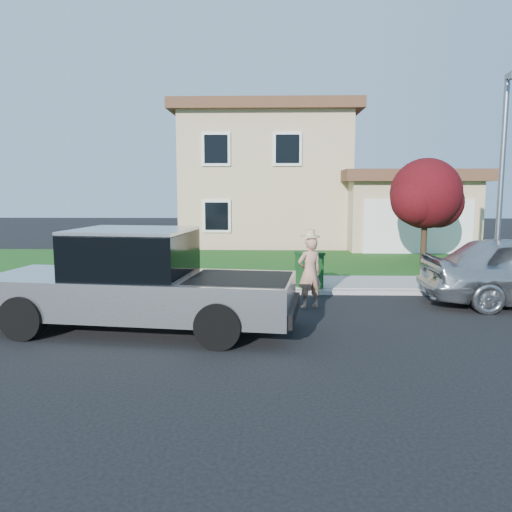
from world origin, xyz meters
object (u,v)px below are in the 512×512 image
(trash_bin, at_px, (309,269))
(street_lamp, at_px, (502,173))
(woman, at_px, (310,271))
(ornamental_tree, at_px, (427,197))
(pickup_truck, at_px, (140,283))

(trash_bin, height_order, street_lamp, street_lamp)
(woman, height_order, trash_bin, woman)
(woman, distance_m, ornamental_tree, 8.08)
(ornamental_tree, relative_size, street_lamp, 0.68)
(ornamental_tree, xyz_separation_m, street_lamp, (0.30, -5.09, 0.67))
(trash_bin, relative_size, street_lamp, 0.17)
(trash_bin, distance_m, street_lamp, 5.47)
(pickup_truck, height_order, woman, pickup_truck)
(woman, xyz_separation_m, ornamental_tree, (4.64, 6.41, 1.65))
(street_lamp, bearing_deg, woman, -159.38)
(woman, bearing_deg, ornamental_tree, -150.46)
(ornamental_tree, bearing_deg, woman, -125.91)
(pickup_truck, bearing_deg, ornamental_tree, 52.86)
(ornamental_tree, bearing_deg, trash_bin, -134.03)
(pickup_truck, xyz_separation_m, ornamental_tree, (8.15, 8.41, 1.59))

